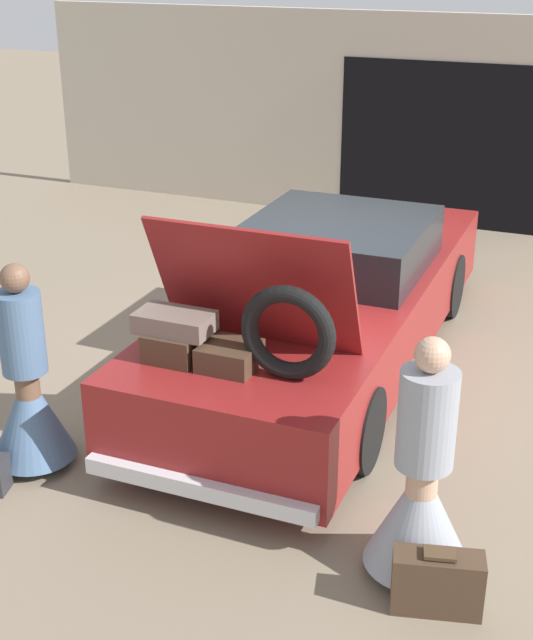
% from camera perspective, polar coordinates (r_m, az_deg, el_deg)
% --- Properties ---
extents(ground_plane, '(40.00, 40.00, 0.00)m').
position_cam_1_polar(ground_plane, '(8.37, 3.73, -2.84)').
color(ground_plane, '#7F705B').
extents(garage_wall_back, '(12.00, 0.14, 2.80)m').
position_cam_1_polar(garage_wall_back, '(12.44, 11.28, 12.25)').
color(garage_wall_back, beige).
rests_on(garage_wall_back, ground_plane).
extents(car, '(1.84, 5.32, 1.88)m').
position_cam_1_polar(car, '(8.12, 3.82, 1.05)').
color(car, maroon).
rests_on(car, ground_plane).
extents(person_left, '(0.63, 0.63, 1.61)m').
position_cam_1_polar(person_left, '(6.81, -14.98, -4.76)').
color(person_left, brown).
rests_on(person_left, ground_plane).
extents(person_right, '(0.67, 0.67, 1.62)m').
position_cam_1_polar(person_right, '(5.59, 9.86, -10.94)').
color(person_right, tan).
rests_on(person_right, ground_plane).
extents(suitcase_beside_right_person, '(0.57, 0.33, 0.42)m').
position_cam_1_polar(suitcase_beside_right_person, '(5.55, 10.87, -16.16)').
color(suitcase_beside_right_person, '#473323').
rests_on(suitcase_beside_right_person, ground_plane).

